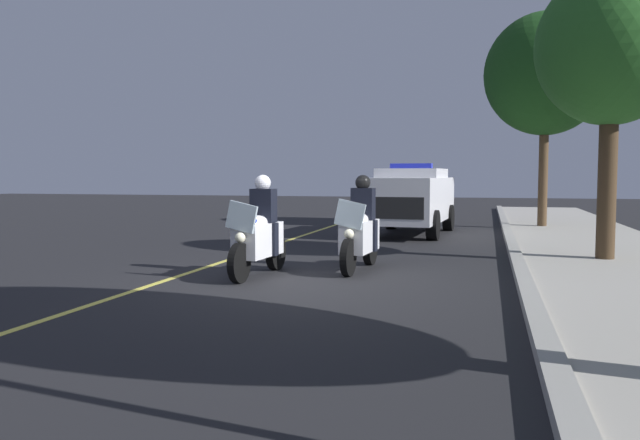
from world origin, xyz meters
TOP-DOWN VIEW (x-y plane):
  - ground_plane at (0.00, 0.00)m, footprint 80.00×80.00m
  - curb_strip at (0.00, 3.51)m, footprint 48.00×0.24m
  - lane_stripe_center at (0.00, -2.11)m, footprint 48.00×0.12m
  - police_motorcycle_lead_left at (-0.42, -0.80)m, footprint 2.14×0.61m
  - police_motorcycle_lead_right at (-1.51, 0.73)m, footprint 2.14×0.61m
  - police_suv at (-8.78, 0.77)m, footprint 5.02×2.35m
  - tree_mid_block at (-3.55, 5.16)m, footprint 2.81×2.81m
  - tree_far_back at (-11.63, 4.63)m, footprint 3.78×3.78m

SIDE VIEW (x-z plane):
  - ground_plane at x=0.00m, z-range 0.00..0.00m
  - lane_stripe_center at x=0.00m, z-range 0.00..0.01m
  - curb_strip at x=0.00m, z-range 0.00..0.15m
  - police_motorcycle_lead_left at x=-0.42m, z-range -0.16..1.56m
  - police_motorcycle_lead_right at x=-1.51m, z-range -0.16..1.56m
  - police_suv at x=-8.78m, z-range 0.04..2.09m
  - tree_mid_block at x=-3.55m, z-range 1.34..6.88m
  - tree_far_back at x=-11.63m, z-range 1.52..8.22m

